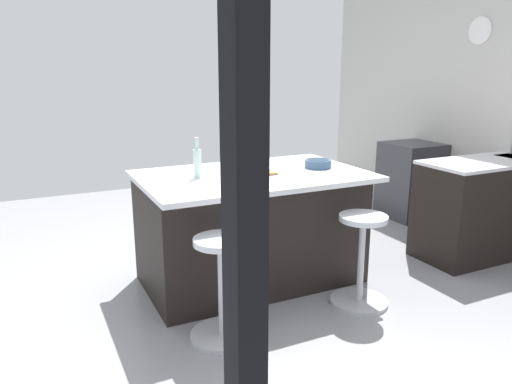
{
  "coord_description": "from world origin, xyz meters",
  "views": [
    {
      "loc": [
        1.62,
        3.46,
        1.77
      ],
      "look_at": [
        -0.04,
        0.04,
        0.8
      ],
      "focal_mm": 34.52,
      "sensor_mm": 36.0,
      "label": 1
    }
  ],
  "objects_px": {
    "fruit_bowl": "(318,163)",
    "kitchen_island": "(251,227)",
    "stool_by_window": "(361,263)",
    "cutting_board": "(251,173)",
    "oven_range": "(411,180)",
    "apple_red": "(238,166)",
    "stool_middle": "(222,292)",
    "water_bottle": "(197,162)"
  },
  "relations": [
    {
      "from": "oven_range",
      "to": "fruit_bowl",
      "type": "height_order",
      "value": "fruit_bowl"
    },
    {
      "from": "kitchen_island",
      "to": "stool_middle",
      "type": "xyz_separation_m",
      "value": [
        0.57,
        0.75,
        -0.14
      ]
    },
    {
      "from": "water_bottle",
      "to": "fruit_bowl",
      "type": "bearing_deg",
      "value": 175.63
    },
    {
      "from": "apple_red",
      "to": "fruit_bowl",
      "type": "bearing_deg",
      "value": 172.04
    },
    {
      "from": "stool_by_window",
      "to": "apple_red",
      "type": "relative_size",
      "value": 8.41
    },
    {
      "from": "cutting_board",
      "to": "apple_red",
      "type": "distance_m",
      "value": 0.12
    },
    {
      "from": "stool_by_window",
      "to": "water_bottle",
      "type": "distance_m",
      "value": 1.46
    },
    {
      "from": "stool_by_window",
      "to": "fruit_bowl",
      "type": "distance_m",
      "value": 0.93
    },
    {
      "from": "cutting_board",
      "to": "kitchen_island",
      "type": "bearing_deg",
      "value": -112.83
    },
    {
      "from": "kitchen_island",
      "to": "water_bottle",
      "type": "bearing_deg",
      "value": -0.27
    },
    {
      "from": "oven_range",
      "to": "apple_red",
      "type": "relative_size",
      "value": 10.65
    },
    {
      "from": "apple_red",
      "to": "water_bottle",
      "type": "bearing_deg",
      "value": 2.84
    },
    {
      "from": "stool_middle",
      "to": "cutting_board",
      "type": "height_order",
      "value": "cutting_board"
    },
    {
      "from": "water_bottle",
      "to": "fruit_bowl",
      "type": "relative_size",
      "value": 1.41
    },
    {
      "from": "stool_by_window",
      "to": "kitchen_island",
      "type": "bearing_deg",
      "value": -53.0
    },
    {
      "from": "oven_range",
      "to": "stool_middle",
      "type": "xyz_separation_m",
      "value": [
        3.08,
        1.59,
        -0.11
      ]
    },
    {
      "from": "oven_range",
      "to": "cutting_board",
      "type": "xyz_separation_m",
      "value": [
        2.54,
        0.89,
        0.5
      ]
    },
    {
      "from": "kitchen_island",
      "to": "apple_red",
      "type": "bearing_deg",
      "value": -10.79
    },
    {
      "from": "cutting_board",
      "to": "water_bottle",
      "type": "height_order",
      "value": "water_bottle"
    },
    {
      "from": "stool_by_window",
      "to": "cutting_board",
      "type": "xyz_separation_m",
      "value": [
        0.59,
        -0.69,
        0.61
      ]
    },
    {
      "from": "stool_by_window",
      "to": "cutting_board",
      "type": "distance_m",
      "value": 1.1
    },
    {
      "from": "cutting_board",
      "to": "water_bottle",
      "type": "relative_size",
      "value": 1.15
    },
    {
      "from": "cutting_board",
      "to": "oven_range",
      "type": "bearing_deg",
      "value": -160.61
    },
    {
      "from": "oven_range",
      "to": "stool_by_window",
      "type": "relative_size",
      "value": 1.27
    },
    {
      "from": "oven_range",
      "to": "apple_red",
      "type": "height_order",
      "value": "apple_red"
    },
    {
      "from": "stool_by_window",
      "to": "fruit_bowl",
      "type": "bearing_deg",
      "value": -92.19
    },
    {
      "from": "stool_by_window",
      "to": "water_bottle",
      "type": "bearing_deg",
      "value": -36.52
    },
    {
      "from": "kitchen_island",
      "to": "water_bottle",
      "type": "distance_m",
      "value": 0.74
    },
    {
      "from": "fruit_bowl",
      "to": "kitchen_island",
      "type": "bearing_deg",
      "value": -7.47
    },
    {
      "from": "oven_range",
      "to": "apple_red",
      "type": "distance_m",
      "value": 2.79
    },
    {
      "from": "stool_by_window",
      "to": "cutting_board",
      "type": "bearing_deg",
      "value": -49.64
    },
    {
      "from": "oven_range",
      "to": "fruit_bowl",
      "type": "relative_size",
      "value": 4.04
    },
    {
      "from": "kitchen_island",
      "to": "fruit_bowl",
      "type": "bearing_deg",
      "value": 172.53
    },
    {
      "from": "water_bottle",
      "to": "fruit_bowl",
      "type": "xyz_separation_m",
      "value": [
        -1.04,
        0.08,
        -0.08
      ]
    },
    {
      "from": "cutting_board",
      "to": "water_bottle",
      "type": "distance_m",
      "value": 0.45
    },
    {
      "from": "kitchen_island",
      "to": "apple_red",
      "type": "distance_m",
      "value": 0.54
    },
    {
      "from": "stool_middle",
      "to": "stool_by_window",
      "type": "bearing_deg",
      "value": 180.0
    },
    {
      "from": "kitchen_island",
      "to": "cutting_board",
      "type": "distance_m",
      "value": 0.48
    },
    {
      "from": "stool_middle",
      "to": "fruit_bowl",
      "type": "distance_m",
      "value": 1.48
    },
    {
      "from": "oven_range",
      "to": "water_bottle",
      "type": "bearing_deg",
      "value": 15.72
    },
    {
      "from": "kitchen_island",
      "to": "cutting_board",
      "type": "xyz_separation_m",
      "value": [
        0.02,
        0.06,
        0.47
      ]
    },
    {
      "from": "water_bottle",
      "to": "fruit_bowl",
      "type": "height_order",
      "value": "water_bottle"
    }
  ]
}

